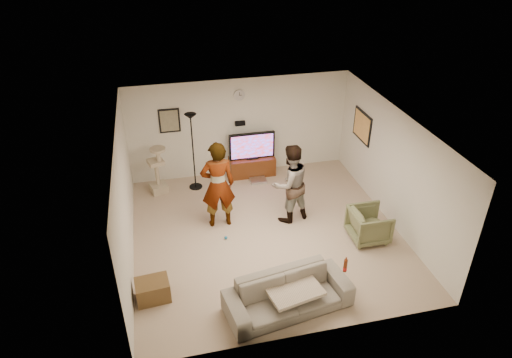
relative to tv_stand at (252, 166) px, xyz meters
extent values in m
cube|color=tan|center=(-0.25, -2.50, -0.25)|extent=(5.50, 5.50, 0.02)
cube|color=white|center=(-0.25, -2.50, 2.27)|extent=(5.50, 5.50, 0.02)
cube|color=beige|center=(-0.25, 0.25, 1.01)|extent=(5.50, 0.04, 2.50)
cube|color=beige|center=(-0.25, -5.25, 1.01)|extent=(5.50, 0.04, 2.50)
cube|color=beige|center=(-3.00, -2.50, 1.01)|extent=(0.04, 5.50, 2.50)
cube|color=beige|center=(2.50, -2.50, 1.01)|extent=(0.04, 5.50, 2.50)
cylinder|color=white|center=(-0.25, 0.22, 1.86)|extent=(0.26, 0.04, 0.26)
cube|color=black|center=(-0.25, 0.19, 1.14)|extent=(0.25, 0.10, 0.10)
cube|color=#767158|center=(-1.95, 0.23, 1.36)|extent=(0.42, 0.03, 0.52)
cube|color=#D99F51|center=(2.48, -0.90, 1.26)|extent=(0.03, 0.78, 0.62)
cube|color=#49220D|center=(0.00, 0.00, 0.00)|extent=(1.16, 0.45, 0.48)
cube|color=silver|center=(0.07, -0.40, -0.21)|extent=(0.40, 0.30, 0.07)
cube|color=black|center=(0.00, 0.00, 0.59)|extent=(1.16, 0.08, 0.69)
cube|color=#515AF7|center=(0.00, -0.04, 0.59)|extent=(1.06, 0.01, 0.60)
cylinder|color=black|center=(-1.49, -0.29, 0.73)|extent=(0.32, 0.32, 1.93)
cube|color=tan|center=(-2.39, -0.29, 0.35)|extent=(0.47, 0.47, 1.19)
imported|color=#B4B4B4|center=(-1.16, -1.94, 0.74)|extent=(0.72, 0.47, 1.97)
imported|color=navy|center=(0.36, -2.09, 0.65)|extent=(1.02, 0.89, 1.79)
imported|color=slate|center=(-0.41, -4.63, 0.07)|extent=(2.26, 1.18, 0.63)
cube|color=#C2AD92|center=(-0.33, -4.63, 0.18)|extent=(1.02, 0.87, 0.06)
cylinder|color=#5F250F|center=(0.58, -4.63, 0.51)|extent=(0.06, 0.06, 0.25)
imported|color=#5E623F|center=(1.76, -3.15, 0.11)|extent=(0.77, 0.75, 0.70)
cube|color=brown|center=(-2.65, -3.88, -0.05)|extent=(0.61, 0.48, 0.38)
sphere|color=#16618D|center=(-1.12, -2.51, -0.21)|extent=(0.07, 0.07, 0.07)
camera|label=1|loc=(-2.24, -10.07, 5.72)|focal=32.26mm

